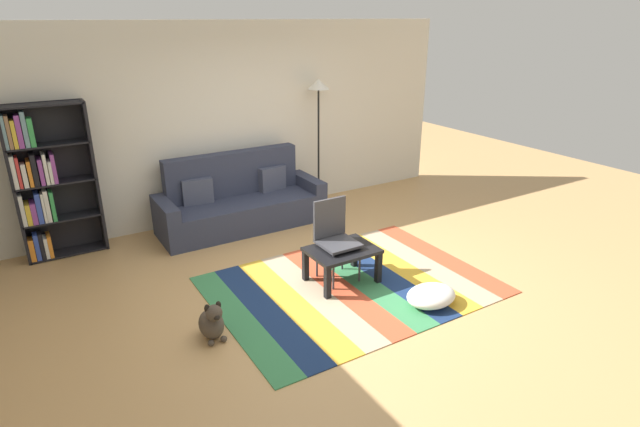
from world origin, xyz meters
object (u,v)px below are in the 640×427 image
couch (240,203)px  dog (212,322)px  tv_remote (351,247)px  standing_lamp (318,101)px  coffee_table (342,255)px  bookshelf (45,183)px  folding_chair (334,233)px  pouf (431,296)px

couch → dog: 2.68m
couch → tv_remote: (0.41, -2.11, 0.07)m
dog → standing_lamp: size_ratio=0.21×
dog → tv_remote: (1.69, 0.24, 0.25)m
coffee_table → tv_remote: tv_remote is taller
bookshelf → coffee_table: size_ratio=2.51×
couch → coffee_table: 2.10m
dog → tv_remote: 1.73m
couch → dog: size_ratio=5.69×
dog → folding_chair: folding_chair is taller
bookshelf → standing_lamp: (3.69, -0.07, 0.66)m
bookshelf → tv_remote: bookshelf is taller
tv_remote → dog: bearing=172.1°
standing_lamp → tv_remote: standing_lamp is taller
bookshelf → dog: 2.92m
pouf → dog: dog is taller
folding_chair → tv_remote: bearing=-27.9°
dog → coffee_table: bearing=9.6°
tv_remote → standing_lamp: bearing=50.8°
bookshelf → dog: bookshelf is taller
couch → tv_remote: 2.15m
couch → pouf: bearing=-74.8°
couch → dog: couch is taller
standing_lamp → dog: bearing=-136.2°
bookshelf → dog: (1.01, -2.63, -0.76)m
standing_lamp → folding_chair: size_ratio=2.11×
dog → tv_remote: tv_remote is taller
pouf → coffee_table: bearing=119.7°
bookshelf → standing_lamp: standing_lamp is taller
couch → bookshelf: size_ratio=1.23×
coffee_table → pouf: bearing=-60.3°
couch → bookshelf: (-2.29, 0.28, 0.59)m
couch → pouf: couch is taller
pouf → tv_remote: 0.99m
couch → folding_chair: 1.97m
couch → bookshelf: bookshelf is taller
pouf → folding_chair: folding_chair is taller
coffee_table → pouf: 1.04m
dog → folding_chair: bearing=14.7°
pouf → tv_remote: size_ratio=3.60×
dog → bookshelf: bearing=111.0°
folding_chair → couch: bearing=127.1°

